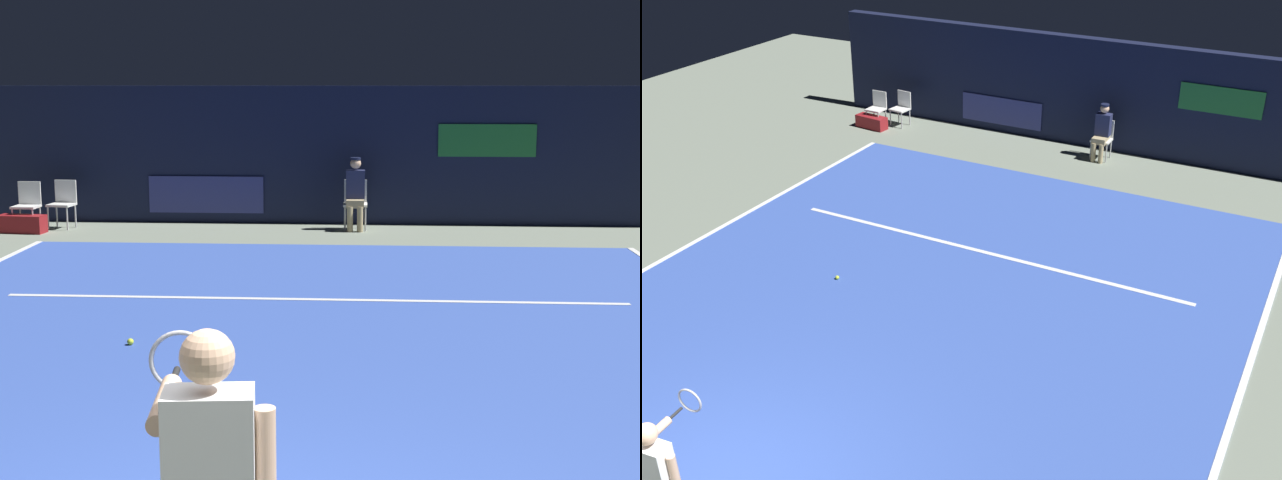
% 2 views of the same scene
% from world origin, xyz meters
% --- Properties ---
extents(ground_plane, '(28.78, 28.78, 0.00)m').
position_xyz_m(ground_plane, '(0.00, 4.81, 0.00)').
color(ground_plane, gray).
extents(court_surface, '(9.89, 11.62, 0.01)m').
position_xyz_m(court_surface, '(0.00, 4.81, 0.01)').
color(court_surface, '#3856B2').
rests_on(court_surface, ground).
extents(line_sideline_left, '(0.10, 11.62, 0.01)m').
position_xyz_m(line_sideline_left, '(4.90, 4.81, 0.01)').
color(line_sideline_left, white).
rests_on(line_sideline_left, court_surface).
extents(line_sideline_right, '(0.10, 11.62, 0.01)m').
position_xyz_m(line_sideline_right, '(-4.90, 4.81, 0.01)').
color(line_sideline_right, white).
rests_on(line_sideline_right, court_surface).
extents(line_service, '(7.72, 0.10, 0.01)m').
position_xyz_m(line_service, '(0.00, 6.85, 0.01)').
color(line_service, white).
rests_on(line_service, court_surface).
extents(back_wall, '(14.09, 0.33, 2.60)m').
position_xyz_m(back_wall, '(-0.00, 13.02, 1.30)').
color(back_wall, '#141933').
rests_on(back_wall, ground).
extents(line_judge_on_chair, '(0.44, 0.53, 1.32)m').
position_xyz_m(line_judge_on_chair, '(0.40, 12.25, 0.69)').
color(line_judge_on_chair, white).
rests_on(line_judge_on_chair, ground).
extents(courtside_chair_near, '(0.45, 0.42, 0.88)m').
position_xyz_m(courtside_chair_near, '(-5.56, 11.84, 0.50)').
color(courtside_chair_near, white).
rests_on(courtside_chair_near, ground).
extents(courtside_chair_far, '(0.49, 0.46, 0.88)m').
position_xyz_m(courtside_chair_far, '(-5.00, 12.14, 0.50)').
color(courtside_chair_far, white).
rests_on(courtside_chair_far, ground).
extents(tennis_ball, '(0.07, 0.07, 0.07)m').
position_xyz_m(tennis_ball, '(-1.74, 4.81, 0.05)').
color(tennis_ball, '#CCE033').
rests_on(tennis_ball, court_surface).
extents(equipment_bag, '(0.87, 0.41, 0.32)m').
position_xyz_m(equipment_bag, '(-5.57, 11.55, 0.16)').
color(equipment_bag, maroon).
rests_on(equipment_bag, ground).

